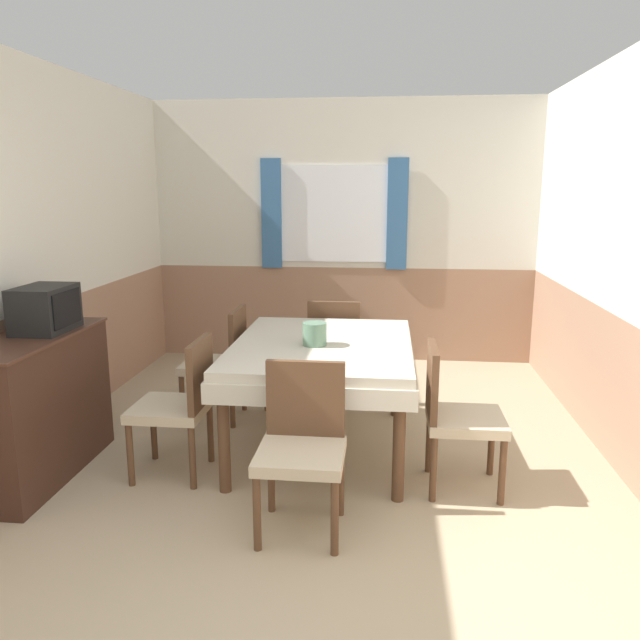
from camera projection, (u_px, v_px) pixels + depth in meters
wall_back at (343, 232)px, 6.28m from camera, size 4.21×0.10×2.60m
wall_left at (39, 254)px, 4.28m from camera, size 0.05×4.90×2.60m
wall_right at (627, 261)px, 3.87m from camera, size 0.05×4.90×2.60m
dining_table at (322, 357)px, 4.15m from camera, size 1.20×1.55×0.75m
chair_left_far at (221, 359)px, 4.74m from camera, size 0.44×0.44×0.86m
chair_right_near at (454, 412)px, 3.63m from camera, size 0.44×0.44×0.86m
chair_head_near at (302, 441)px, 3.21m from camera, size 0.44×0.44×0.86m
chair_head_window at (335, 345)px, 5.16m from camera, size 0.44×0.44×0.86m
chair_left_near at (180, 401)px, 3.80m from camera, size 0.44×0.44×0.86m
sideboard at (35, 406)px, 3.79m from camera, size 0.46×1.15×0.88m
tv at (45, 309)px, 3.81m from camera, size 0.29×0.40×0.28m
vase at (315, 334)px, 4.03m from camera, size 0.16×0.16×0.15m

